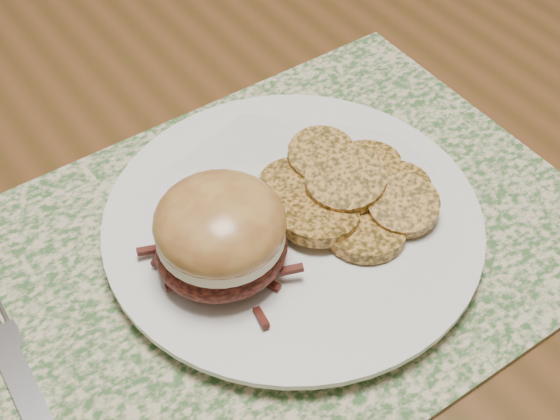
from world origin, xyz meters
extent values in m
cylinder|color=#563319|center=(0.69, 0.39, 0.35)|extent=(0.06, 0.06, 0.71)
cube|color=#375B2F|center=(0.15, -0.20, 0.75)|extent=(0.45, 0.33, 0.00)
cylinder|color=silver|center=(0.16, -0.20, 0.76)|extent=(0.26, 0.26, 0.02)
ellipsoid|color=black|center=(0.10, -0.20, 0.79)|extent=(0.10, 0.09, 0.04)
cylinder|color=beige|center=(0.10, -0.20, 0.80)|extent=(0.09, 0.09, 0.01)
ellipsoid|color=#A17035|center=(0.10, -0.20, 0.81)|extent=(0.10, 0.10, 0.05)
cylinder|color=#B07934|center=(0.18, -0.17, 0.77)|extent=(0.07, 0.07, 0.01)
cylinder|color=#B07934|center=(0.21, -0.16, 0.78)|extent=(0.06, 0.06, 0.02)
cylinder|color=#B07934|center=(0.24, -0.19, 0.77)|extent=(0.08, 0.08, 0.02)
cylinder|color=#B07934|center=(0.17, -0.21, 0.78)|extent=(0.08, 0.08, 0.02)
cylinder|color=#B07934|center=(0.21, -0.20, 0.79)|extent=(0.07, 0.07, 0.02)
cylinder|color=#B07934|center=(0.24, -0.22, 0.78)|extent=(0.07, 0.07, 0.01)
cylinder|color=#B07934|center=(0.20, -0.24, 0.77)|extent=(0.09, 0.09, 0.02)
cylinder|color=#B07934|center=(0.23, -0.24, 0.78)|extent=(0.07, 0.07, 0.02)
cube|color=silver|center=(-0.05, -0.17, 0.76)|extent=(0.02, 0.02, 0.00)
camera|label=1|loc=(-0.06, -0.50, 1.19)|focal=50.00mm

